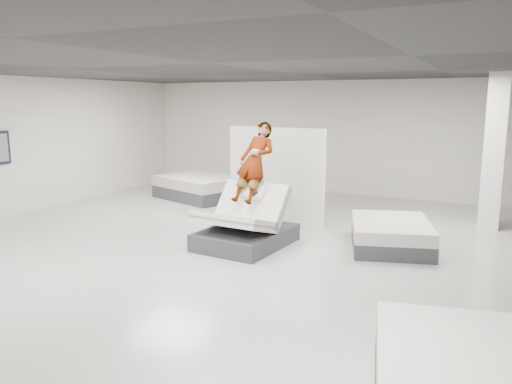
# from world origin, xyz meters

# --- Properties ---
(room) EXTENTS (14.00, 14.04, 3.20)m
(room) POSITION_xyz_m (0.00, 0.00, 1.60)
(room) COLOR #A8A69F
(room) RESTS_ON ground
(hero_bed) EXTENTS (1.49, 1.89, 1.21)m
(hero_bed) POSITION_xyz_m (0.02, 1.12, 0.36)
(hero_bed) COLOR #3A3B40
(hero_bed) RESTS_ON floor
(person) EXTENTS (0.73, 1.65, 1.11)m
(person) POSITION_xyz_m (0.05, 1.46, 1.19)
(person) COLOR slate
(person) RESTS_ON hero_bed
(remote) EXTENTS (0.06, 0.15, 0.08)m
(remote) POSITION_xyz_m (0.23, 1.09, 1.00)
(remote) COLOR black
(remote) RESTS_ON person
(divider_panel) EXTENTS (2.29, 0.38, 2.09)m
(divider_panel) POSITION_xyz_m (-0.16, 2.89, 1.04)
(divider_panel) COLOR white
(divider_panel) RESTS_ON floor
(flat_bed_right_far) EXTENTS (1.81, 2.11, 0.49)m
(flat_bed_right_far) POSITION_xyz_m (2.44, 2.19, 0.25)
(flat_bed_right_far) COLOR #3A3B40
(flat_bed_right_far) RESTS_ON floor
(flat_bed_left_far) EXTENTS (2.62, 2.27, 0.61)m
(flat_bed_left_far) POSITION_xyz_m (-3.18, 4.66, 0.30)
(flat_bed_left_far) COLOR #3A3B40
(flat_bed_left_far) RESTS_ON floor
(column) EXTENTS (0.40, 0.40, 3.20)m
(column) POSITION_xyz_m (4.00, 4.50, 1.60)
(column) COLOR white
(column) RESTS_ON floor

